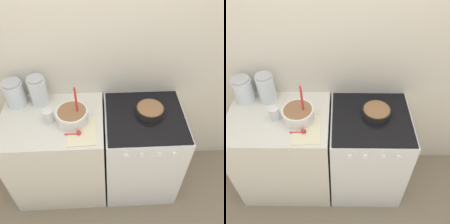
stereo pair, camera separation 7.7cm
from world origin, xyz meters
TOP-DOWN VIEW (x-y plane):
  - ground_plane at (0.00, 0.00)m, footprint 12.00×12.00m
  - wall_back at (0.00, 0.62)m, footprint 4.58×0.05m
  - countertop_cabinet at (-0.40, 0.30)m, footprint 0.79×0.59m
  - stove at (0.33, 0.30)m, footprint 0.62×0.61m
  - mixing_bowl at (-0.22, 0.27)m, footprint 0.24×0.24m
  - baking_pan at (0.36, 0.33)m, footprint 0.22×0.22m
  - storage_jar_left at (-0.68, 0.49)m, footprint 0.16×0.16m
  - storage_jar_middle at (-0.50, 0.49)m, footprint 0.14×0.14m
  - tin_can at (-0.40, 0.28)m, footprint 0.07×0.07m
  - recipe_page at (-0.16, 0.16)m, footprint 0.22×0.28m
  - measuring_spoon at (-0.19, 0.14)m, footprint 0.12×0.04m

SIDE VIEW (x-z plane):
  - ground_plane at x=0.00m, z-range 0.00..0.00m
  - stove at x=0.33m, z-range 0.00..0.90m
  - countertop_cabinet at x=-0.40m, z-range 0.00..0.90m
  - recipe_page at x=-0.16m, z-range 0.90..0.90m
  - measuring_spoon at x=-0.19m, z-range 0.90..0.93m
  - baking_pan at x=0.36m, z-range 0.90..0.95m
  - tin_can at x=-0.40m, z-range 0.90..1.00m
  - mixing_bowl at x=-0.22m, z-range 0.80..1.12m
  - storage_jar_left at x=-0.68m, z-range 0.88..1.09m
  - storage_jar_middle at x=-0.50m, z-range 0.88..1.12m
  - wall_back at x=0.00m, z-range 0.00..2.40m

